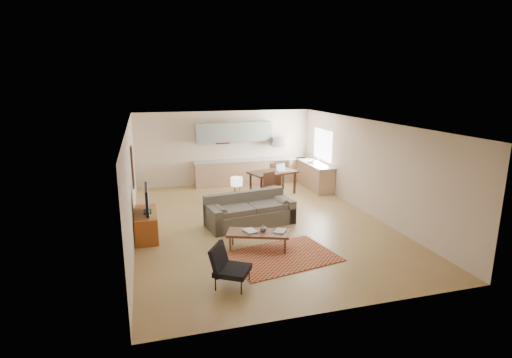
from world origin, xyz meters
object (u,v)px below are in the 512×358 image
object	(u,v)px
console_table	(237,207)
dining_table	(273,183)
sofa	(250,210)
coffee_table	(258,241)
armchair	(233,266)
tv_credenza	(146,224)

from	to	relation	value
console_table	dining_table	world-z (taller)	dining_table
console_table	dining_table	xyz separation A→B (m)	(1.74, 2.09, 0.06)
sofa	console_table	size ratio (longest dim) A/B	3.62
coffee_table	armchair	xyz separation A→B (m)	(-0.93, -1.49, 0.19)
dining_table	sofa	bearing A→B (deg)	-136.05
console_table	dining_table	size ratio (longest dim) A/B	0.43
sofa	coffee_table	distance (m)	1.64
dining_table	coffee_table	bearing A→B (deg)	-128.92
sofa	tv_credenza	size ratio (longest dim) A/B	1.75
armchair	dining_table	xyz separation A→B (m)	(2.68, 5.79, -0.00)
armchair	tv_credenza	size ratio (longest dim) A/B	0.58
sofa	tv_credenza	world-z (taller)	sofa
armchair	console_table	size ratio (longest dim) A/B	1.19
coffee_table	armchair	size ratio (longest dim) A/B	1.77
tv_credenza	console_table	distance (m)	2.57
tv_credenza	dining_table	distance (m)	5.06
armchair	console_table	world-z (taller)	armchair
dining_table	tv_credenza	bearing A→B (deg)	-162.89
coffee_table	tv_credenza	distance (m)	2.86
coffee_table	sofa	bearing A→B (deg)	101.96
sofa	armchair	world-z (taller)	sofa
armchair	console_table	xyz separation A→B (m)	(0.95, 3.71, -0.06)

